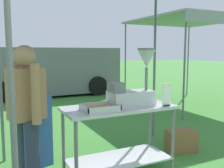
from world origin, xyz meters
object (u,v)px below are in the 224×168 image
(neighbour_tent, at_px, (189,22))
(van_grey, at_px, (49,71))
(donut_cart, at_px, (119,127))
(menu_sign, at_px, (167,96))
(donut_tray, at_px, (101,108))
(vendor, at_px, (28,115))
(donut_fryer, at_px, (134,86))
(supply_crate, at_px, (181,141))

(neighbour_tent, bearing_deg, van_grey, 132.42)
(donut_cart, distance_m, neighbour_tent, 5.24)
(menu_sign, xyz_separation_m, neighbour_tent, (3.32, 3.30, 1.39))
(donut_cart, bearing_deg, donut_tray, -160.47)
(donut_cart, distance_m, vendor, 1.11)
(donut_fryer, relative_size, van_grey, 0.15)
(van_grey, bearing_deg, donut_cart, -95.04)
(neighbour_tent, bearing_deg, supply_crate, -133.17)
(menu_sign, bearing_deg, donut_tray, 171.34)
(donut_cart, distance_m, van_grey, 6.68)
(donut_tray, height_order, supply_crate, donut_tray)
(donut_fryer, relative_size, vendor, 0.44)
(donut_tray, distance_m, menu_sign, 0.84)
(donut_cart, bearing_deg, van_grey, 84.96)
(donut_fryer, bearing_deg, supply_crate, 15.69)
(menu_sign, relative_size, supply_crate, 0.57)
(menu_sign, xyz_separation_m, supply_crate, (0.70, 0.51, -0.84))
(donut_tray, relative_size, menu_sign, 1.42)
(donut_tray, bearing_deg, donut_fryer, 10.53)
(donut_cart, distance_m, menu_sign, 0.69)
(donut_fryer, height_order, menu_sign, donut_fryer)
(supply_crate, height_order, van_grey, van_grey)
(donut_cart, distance_m, donut_tray, 0.41)
(vendor, bearing_deg, donut_tray, -4.27)
(donut_fryer, distance_m, supply_crate, 1.44)
(neighbour_tent, bearing_deg, donut_tray, -142.56)
(vendor, height_order, van_grey, van_grey)
(menu_sign, bearing_deg, van_grey, 89.59)
(donut_tray, distance_m, van_grey, 6.81)
(donut_cart, xyz_separation_m, van_grey, (0.59, 6.65, 0.25))
(donut_fryer, bearing_deg, vendor, -178.57)
(donut_fryer, bearing_deg, menu_sign, -33.01)
(donut_tray, relative_size, neighbour_tent, 0.13)
(menu_sign, bearing_deg, supply_crate, 35.84)
(donut_tray, bearing_deg, neighbour_tent, 37.44)
(menu_sign, distance_m, neighbour_tent, 4.88)
(vendor, distance_m, van_grey, 6.89)
(supply_crate, bearing_deg, donut_fryer, -164.31)
(vendor, relative_size, neighbour_tent, 0.55)
(donut_cart, distance_m, supply_crate, 1.35)
(vendor, xyz_separation_m, supply_crate, (2.32, 0.32, -0.74))
(donut_cart, distance_m, donut_fryer, 0.53)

